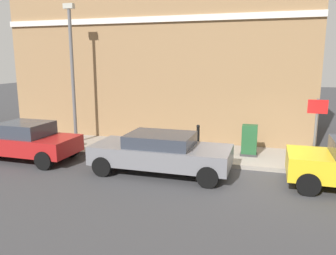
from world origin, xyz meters
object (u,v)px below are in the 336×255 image
utility_cabinet (249,141)px  bollard_near_cabinet (198,137)px  bollard_far_kerb (139,140)px  lamppost (72,68)px  street_sign (316,123)px  car_red (25,141)px  car_grey (161,152)px

utility_cabinet → bollard_near_cabinet: bearing=87.1°
bollard_far_kerb → lamppost: size_ratio=0.18×
utility_cabinet → street_sign: street_sign is taller
car_red → street_sign: bearing=-171.4°
utility_cabinet → bollard_far_kerb: utility_cabinet is taller
bollard_far_kerb → street_sign: street_sign is taller
car_red → lamppost: lamppost is taller
car_red → lamppost: 3.59m
utility_cabinet → street_sign: size_ratio=0.50×
car_grey → lamppost: bearing=-27.1°
bollard_near_cabinet → bollard_far_kerb: bearing=120.2°
utility_cabinet → bollard_far_kerb: bearing=105.0°
bollard_near_cabinet → lamppost: bearing=90.7°
car_grey → street_sign: size_ratio=1.96×
lamppost → utility_cabinet: bearing=-90.3°
utility_cabinet → lamppost: 7.77m
street_sign → lamppost: bearing=83.5°
utility_cabinet → bollard_near_cabinet: size_ratio=1.11×
lamppost → car_red: bearing=165.1°
car_grey → bollard_far_kerb: car_grey is taller
car_grey → car_red: car_red is taller
car_red → bollard_far_kerb: (1.32, -4.01, -0.02)m
bollard_far_kerb → lamppost: lamppost is taller
car_red → street_sign: (1.34, -10.04, 0.94)m
bollard_near_cabinet → street_sign: (-1.14, -4.04, 0.96)m
street_sign → car_grey: bearing=105.9°
utility_cabinet → lamppost: bearing=89.7°
utility_cabinet → car_red: bearing=106.6°
car_grey → utility_cabinet: 3.59m
car_grey → bollard_far_kerb: bearing=-45.9°
car_grey → utility_cabinet: bearing=-137.7°
bollard_far_kerb → bollard_near_cabinet: bearing=-59.8°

